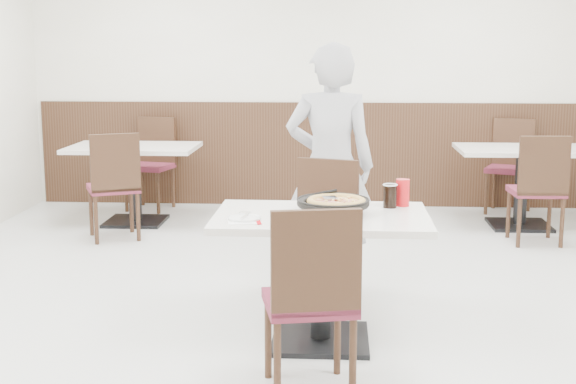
# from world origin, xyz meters

# --- Properties ---
(floor) EXTENTS (7.00, 7.00, 0.00)m
(floor) POSITION_xyz_m (0.00, 0.00, 0.00)
(floor) COLOR beige
(floor) RESTS_ON ground
(wall_back) EXTENTS (6.00, 0.04, 2.80)m
(wall_back) POSITION_xyz_m (0.00, 3.50, 1.40)
(wall_back) COLOR beige
(wall_back) RESTS_ON floor
(wall_front) EXTENTS (6.00, 0.04, 2.80)m
(wall_front) POSITION_xyz_m (0.00, -3.50, 1.40)
(wall_front) COLOR beige
(wall_front) RESTS_ON floor
(wainscot_back) EXTENTS (5.90, 0.03, 1.10)m
(wainscot_back) POSITION_xyz_m (0.00, 3.48, 0.55)
(wainscot_back) COLOR black
(wainscot_back) RESTS_ON floor
(main_table) EXTENTS (1.24, 0.87, 0.75)m
(main_table) POSITION_xyz_m (0.16, -0.58, 0.38)
(main_table) COLOR silver
(main_table) RESTS_ON floor
(chair_near) EXTENTS (0.50, 0.50, 0.95)m
(chair_near) POSITION_xyz_m (0.12, -1.25, 0.47)
(chair_near) COLOR black
(chair_near) RESTS_ON floor
(chair_far) EXTENTS (0.53, 0.53, 0.95)m
(chair_far) POSITION_xyz_m (0.12, 0.06, 0.47)
(chair_far) COLOR black
(chair_far) RESTS_ON floor
(trivet) EXTENTS (0.12, 0.12, 0.04)m
(trivet) POSITION_xyz_m (0.17, -0.57, 0.77)
(trivet) COLOR black
(trivet) RESTS_ON main_table
(pizza_pan) EXTENTS (0.37, 0.37, 0.01)m
(pizza_pan) POSITION_xyz_m (0.23, -0.58, 0.79)
(pizza_pan) COLOR black
(pizza_pan) RESTS_ON trivet
(pizza) EXTENTS (0.32, 0.32, 0.02)m
(pizza) POSITION_xyz_m (0.24, -0.60, 0.81)
(pizza) COLOR tan
(pizza) RESTS_ON pizza_pan
(pizza_server) EXTENTS (0.10, 0.11, 0.00)m
(pizza_server) POSITION_xyz_m (0.21, -0.56, 0.84)
(pizza_server) COLOR white
(pizza_server) RESTS_ON pizza
(napkin) EXTENTS (0.21, 0.21, 0.00)m
(napkin) POSITION_xyz_m (-0.25, -0.79, 0.75)
(napkin) COLOR white
(napkin) RESTS_ON main_table
(side_plate) EXTENTS (0.19, 0.19, 0.01)m
(side_plate) POSITION_xyz_m (-0.25, -0.76, 0.76)
(side_plate) COLOR white
(side_plate) RESTS_ON napkin
(fork) EXTENTS (0.04, 0.18, 0.00)m
(fork) POSITION_xyz_m (-0.25, -0.73, 0.77)
(fork) COLOR white
(fork) RESTS_ON side_plate
(cola_glass) EXTENTS (0.08, 0.08, 0.13)m
(cola_glass) POSITION_xyz_m (0.55, -0.36, 0.81)
(cola_glass) COLOR black
(cola_glass) RESTS_ON main_table
(red_cup) EXTENTS (0.08, 0.08, 0.16)m
(red_cup) POSITION_xyz_m (0.63, -0.31, 0.83)
(red_cup) COLOR red
(red_cup) RESTS_ON main_table
(diner_person) EXTENTS (0.63, 0.41, 1.71)m
(diner_person) POSITION_xyz_m (0.20, 0.56, 0.85)
(diner_person) COLOR #ACABB1
(diner_person) RESTS_ON floor
(bg_table_left) EXTENTS (1.28, 0.93, 0.75)m
(bg_table_left) POSITION_xyz_m (-1.70, 2.48, 0.38)
(bg_table_left) COLOR silver
(bg_table_left) RESTS_ON floor
(bg_chair_left_near) EXTENTS (0.55, 0.55, 0.95)m
(bg_chair_left_near) POSITION_xyz_m (-1.72, 1.85, 0.47)
(bg_chair_left_near) COLOR black
(bg_chair_left_near) RESTS_ON floor
(bg_chair_left_far) EXTENTS (0.51, 0.51, 0.95)m
(bg_chair_left_far) POSITION_xyz_m (-1.71, 3.14, 0.47)
(bg_chair_left_far) COLOR black
(bg_chair_left_far) RESTS_ON floor
(bg_table_right) EXTENTS (1.24, 0.86, 0.75)m
(bg_table_right) POSITION_xyz_m (1.97, 2.55, 0.38)
(bg_table_right) COLOR silver
(bg_table_right) RESTS_ON floor
(bg_chair_right_near) EXTENTS (0.44, 0.44, 0.95)m
(bg_chair_right_near) POSITION_xyz_m (1.95, 1.92, 0.47)
(bg_chair_right_near) COLOR black
(bg_chair_right_near) RESTS_ON floor
(bg_chair_right_far) EXTENTS (0.55, 0.55, 0.95)m
(bg_chair_right_far) POSITION_xyz_m (1.98, 3.19, 0.47)
(bg_chair_right_far) COLOR black
(bg_chair_right_far) RESTS_ON floor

